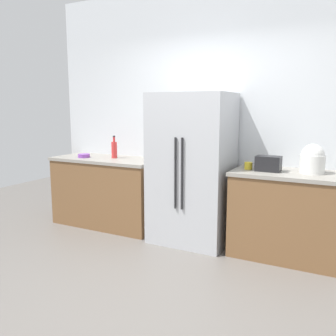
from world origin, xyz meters
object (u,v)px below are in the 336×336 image
object	(u,v)px
refrigerator	(192,169)
rice_cooker	(312,160)
bottle_a	(114,149)
cup_a	(248,166)
cup_b	(260,163)
bowl_a	(84,156)
toaster	(268,164)

from	to	relation	value
refrigerator	rice_cooker	distance (m)	1.32
bottle_a	cup_a	xyz separation A→B (m)	(1.83, -0.06, -0.08)
cup_b	bottle_a	bearing A→B (deg)	-177.63
cup_a	bowl_a	distance (m)	2.24
refrigerator	bottle_a	world-z (taller)	refrigerator
bottle_a	rice_cooker	bearing A→B (deg)	-0.18
cup_a	bottle_a	bearing A→B (deg)	178.04
toaster	bottle_a	size ratio (longest dim) A/B	0.86
rice_cooker	cup_a	size ratio (longest dim) A/B	3.53
toaster	rice_cooker	xyz separation A→B (m)	(0.42, 0.08, 0.06)
rice_cooker	refrigerator	bearing A→B (deg)	-177.24
toaster	cup_b	world-z (taller)	toaster
rice_cooker	cup_a	xyz separation A→B (m)	(-0.64, -0.06, -0.10)
cup_a	refrigerator	bearing A→B (deg)	-179.31
cup_b	bowl_a	xyz separation A→B (m)	(-2.33, -0.22, -0.03)
rice_cooker	cup_b	xyz separation A→B (m)	(-0.55, 0.09, -0.09)
rice_cooker	cup_b	world-z (taller)	rice_cooker
toaster	cup_a	bearing A→B (deg)	173.31
cup_a	cup_b	world-z (taller)	cup_b
toaster	rice_cooker	distance (m)	0.44
cup_b	bowl_a	world-z (taller)	cup_b
rice_cooker	toaster	bearing A→B (deg)	-169.22
refrigerator	cup_b	xyz separation A→B (m)	(0.76, 0.15, 0.10)
toaster	cup_b	xyz separation A→B (m)	(-0.13, 0.17, -0.03)
bottle_a	cup_a	size ratio (longest dim) A/B	3.49
cup_b	bowl_a	bearing A→B (deg)	-174.66
bottle_a	cup_a	bearing A→B (deg)	-1.96
refrigerator	bottle_a	distance (m)	1.18
rice_cooker	cup_a	distance (m)	0.65
toaster	bowl_a	size ratio (longest dim) A/B	1.60
bottle_a	cup_b	xyz separation A→B (m)	(1.92, 0.08, -0.06)
refrigerator	cup_a	world-z (taller)	refrigerator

